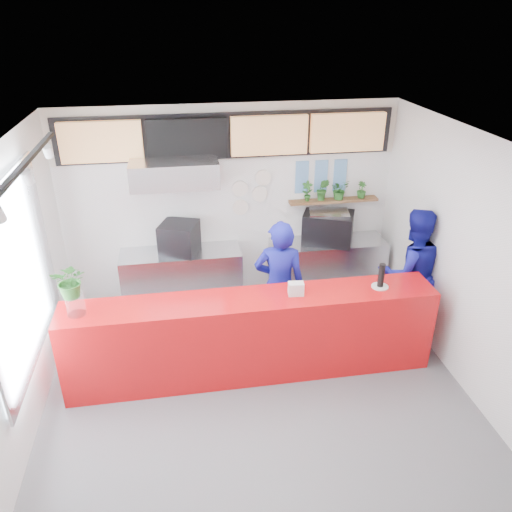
# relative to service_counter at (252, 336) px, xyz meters

# --- Properties ---
(floor) EXTENTS (5.00, 5.00, 0.00)m
(floor) POSITION_rel_service_counter_xyz_m (0.00, -0.40, -0.55)
(floor) COLOR slate
(floor) RESTS_ON ground
(ceiling) EXTENTS (5.00, 5.00, 0.00)m
(ceiling) POSITION_rel_service_counter_xyz_m (0.00, -0.40, 2.45)
(ceiling) COLOR silver
(wall_back) EXTENTS (5.00, 0.00, 5.00)m
(wall_back) POSITION_rel_service_counter_xyz_m (0.00, 2.10, 0.95)
(wall_back) COLOR white
(wall_back) RESTS_ON ground
(wall_left) EXTENTS (0.00, 5.00, 5.00)m
(wall_left) POSITION_rel_service_counter_xyz_m (-2.50, -0.40, 0.95)
(wall_left) COLOR white
(wall_left) RESTS_ON ground
(wall_right) EXTENTS (0.00, 5.00, 5.00)m
(wall_right) POSITION_rel_service_counter_xyz_m (2.50, -0.40, 0.95)
(wall_right) COLOR white
(wall_right) RESTS_ON ground
(service_counter) EXTENTS (4.50, 0.60, 1.10)m
(service_counter) POSITION_rel_service_counter_xyz_m (0.00, 0.00, 0.00)
(service_counter) COLOR red
(service_counter) RESTS_ON ground
(cream_band) EXTENTS (5.00, 0.02, 0.80)m
(cream_band) POSITION_rel_service_counter_xyz_m (0.00, 2.09, 2.05)
(cream_band) COLOR beige
(cream_band) RESTS_ON wall_back
(prep_bench) EXTENTS (1.80, 0.60, 0.90)m
(prep_bench) POSITION_rel_service_counter_xyz_m (-0.80, 1.80, -0.10)
(prep_bench) COLOR #B2B5BA
(prep_bench) RESTS_ON ground
(panini_oven) EXTENTS (0.65, 0.65, 0.46)m
(panini_oven) POSITION_rel_service_counter_xyz_m (-0.80, 1.80, 0.58)
(panini_oven) COLOR black
(panini_oven) RESTS_ON prep_bench
(extraction_hood) EXTENTS (1.20, 0.70, 0.35)m
(extraction_hood) POSITION_rel_service_counter_xyz_m (-0.80, 1.75, 1.60)
(extraction_hood) COLOR #B2B5BA
(extraction_hood) RESTS_ON ceiling
(hood_lip) EXTENTS (1.20, 0.69, 0.31)m
(hood_lip) POSITION_rel_service_counter_xyz_m (-0.80, 1.75, 1.40)
(hood_lip) COLOR #B2B5BA
(hood_lip) RESTS_ON ceiling
(right_bench) EXTENTS (1.80, 0.60, 0.90)m
(right_bench) POSITION_rel_service_counter_xyz_m (1.50, 1.80, -0.10)
(right_bench) COLOR #B2B5BA
(right_bench) RESTS_ON ground
(espresso_machine) EXTENTS (0.89, 0.78, 0.48)m
(espresso_machine) POSITION_rel_service_counter_xyz_m (1.48, 1.80, 0.59)
(espresso_machine) COLOR black
(espresso_machine) RESTS_ON right_bench
(espresso_tray) EXTENTS (0.67, 0.53, 0.05)m
(espresso_tray) POSITION_rel_service_counter_xyz_m (1.48, 1.80, 0.83)
(espresso_tray) COLOR #A0A2A7
(espresso_tray) RESTS_ON espresso_machine
(herb_shelf) EXTENTS (1.40, 0.18, 0.04)m
(herb_shelf) POSITION_rel_service_counter_xyz_m (1.60, 2.00, 0.95)
(herb_shelf) COLOR brown
(herb_shelf) RESTS_ON wall_back
(menu_board_far_left) EXTENTS (1.10, 0.10, 0.55)m
(menu_board_far_left) POSITION_rel_service_counter_xyz_m (-1.75, 1.98, 2.00)
(menu_board_far_left) COLOR tan
(menu_board_far_left) RESTS_ON wall_back
(menu_board_mid_left) EXTENTS (1.10, 0.10, 0.55)m
(menu_board_mid_left) POSITION_rel_service_counter_xyz_m (-0.59, 1.98, 2.00)
(menu_board_mid_left) COLOR black
(menu_board_mid_left) RESTS_ON wall_back
(menu_board_mid_right) EXTENTS (1.10, 0.10, 0.55)m
(menu_board_mid_right) POSITION_rel_service_counter_xyz_m (0.57, 1.98, 2.00)
(menu_board_mid_right) COLOR tan
(menu_board_mid_right) RESTS_ON wall_back
(menu_board_far_right) EXTENTS (1.10, 0.10, 0.55)m
(menu_board_far_right) POSITION_rel_service_counter_xyz_m (1.73, 1.98, 2.00)
(menu_board_far_right) COLOR tan
(menu_board_far_right) RESTS_ON wall_back
(soffit) EXTENTS (4.80, 0.04, 0.65)m
(soffit) POSITION_rel_service_counter_xyz_m (0.00, 2.06, 2.00)
(soffit) COLOR black
(soffit) RESTS_ON wall_back
(window_pane) EXTENTS (0.04, 2.20, 1.90)m
(window_pane) POSITION_rel_service_counter_xyz_m (-2.47, -0.10, 1.15)
(window_pane) COLOR silver
(window_pane) RESTS_ON wall_left
(window_frame) EXTENTS (0.03, 2.30, 2.00)m
(window_frame) POSITION_rel_service_counter_xyz_m (-2.45, -0.10, 1.15)
(window_frame) COLOR #B2B5BA
(window_frame) RESTS_ON wall_left
(track_rail) EXTENTS (0.05, 2.40, 0.04)m
(track_rail) POSITION_rel_service_counter_xyz_m (-2.10, -0.40, 2.39)
(track_rail) COLOR black
(track_rail) RESTS_ON ceiling
(dec_plate_a) EXTENTS (0.24, 0.03, 0.24)m
(dec_plate_a) POSITION_rel_service_counter_xyz_m (0.15, 2.07, 1.20)
(dec_plate_a) COLOR silver
(dec_plate_a) RESTS_ON wall_back
(dec_plate_b) EXTENTS (0.24, 0.03, 0.24)m
(dec_plate_b) POSITION_rel_service_counter_xyz_m (0.45, 2.07, 1.10)
(dec_plate_b) COLOR silver
(dec_plate_b) RESTS_ON wall_back
(dec_plate_c) EXTENTS (0.24, 0.03, 0.24)m
(dec_plate_c) POSITION_rel_service_counter_xyz_m (0.15, 2.07, 0.90)
(dec_plate_c) COLOR silver
(dec_plate_c) RESTS_ON wall_back
(dec_plate_d) EXTENTS (0.24, 0.03, 0.24)m
(dec_plate_d) POSITION_rel_service_counter_xyz_m (0.50, 2.07, 1.35)
(dec_plate_d) COLOR silver
(dec_plate_d) RESTS_ON wall_back
(photo_frame_a) EXTENTS (0.20, 0.02, 0.25)m
(photo_frame_a) POSITION_rel_service_counter_xyz_m (1.10, 2.08, 1.45)
(photo_frame_a) COLOR #598CBF
(photo_frame_a) RESTS_ON wall_back
(photo_frame_b) EXTENTS (0.20, 0.02, 0.25)m
(photo_frame_b) POSITION_rel_service_counter_xyz_m (1.40, 2.08, 1.45)
(photo_frame_b) COLOR #598CBF
(photo_frame_b) RESTS_ON wall_back
(photo_frame_c) EXTENTS (0.20, 0.02, 0.25)m
(photo_frame_c) POSITION_rel_service_counter_xyz_m (1.70, 2.08, 1.45)
(photo_frame_c) COLOR #598CBF
(photo_frame_c) RESTS_ON wall_back
(photo_frame_d) EXTENTS (0.20, 0.02, 0.25)m
(photo_frame_d) POSITION_rel_service_counter_xyz_m (1.10, 2.08, 1.20)
(photo_frame_d) COLOR #598CBF
(photo_frame_d) RESTS_ON wall_back
(photo_frame_e) EXTENTS (0.20, 0.02, 0.25)m
(photo_frame_e) POSITION_rel_service_counter_xyz_m (1.40, 2.08, 1.20)
(photo_frame_e) COLOR #598CBF
(photo_frame_e) RESTS_ON wall_back
(photo_frame_f) EXTENTS (0.20, 0.02, 0.25)m
(photo_frame_f) POSITION_rel_service_counter_xyz_m (1.70, 2.08, 1.20)
(photo_frame_f) COLOR #598CBF
(photo_frame_f) RESTS_ON wall_back
(staff_center) EXTENTS (0.74, 0.57, 1.82)m
(staff_center) POSITION_rel_service_counter_xyz_m (0.45, 0.56, 0.36)
(staff_center) COLOR navy
(staff_center) RESTS_ON ground
(staff_right) EXTENTS (0.94, 0.75, 1.87)m
(staff_right) POSITION_rel_service_counter_xyz_m (2.28, 0.56, 0.38)
(staff_right) COLOR navy
(staff_right) RESTS_ON ground
(herb_a) EXTENTS (0.19, 0.15, 0.31)m
(herb_a) POSITION_rel_service_counter_xyz_m (1.17, 2.00, 1.13)
(herb_a) COLOR #255B20
(herb_a) RESTS_ON herb_shelf
(herb_b) EXTENTS (0.24, 0.22, 0.34)m
(herb_b) POSITION_rel_service_counter_xyz_m (1.42, 2.00, 1.14)
(herb_b) COLOR #255B20
(herb_b) RESTS_ON herb_shelf
(herb_c) EXTENTS (0.34, 0.31, 0.31)m
(herb_c) POSITION_rel_service_counter_xyz_m (1.68, 2.00, 1.12)
(herb_c) COLOR #255B20
(herb_c) RESTS_ON herb_shelf
(herb_d) EXTENTS (0.18, 0.17, 0.26)m
(herb_d) POSITION_rel_service_counter_xyz_m (2.04, 2.00, 1.10)
(herb_d) COLOR #255B20
(herb_d) RESTS_ON herb_shelf
(glass_vase) EXTENTS (0.27, 0.27, 0.25)m
(glass_vase) POSITION_rel_service_counter_xyz_m (-1.99, -0.02, 0.68)
(glass_vase) COLOR silver
(glass_vase) RESTS_ON service_counter
(basil_vase) EXTENTS (0.42, 0.38, 0.42)m
(basil_vase) POSITION_rel_service_counter_xyz_m (-1.99, -0.02, 0.98)
(basil_vase) COLOR #255B20
(basil_vase) RESTS_ON glass_vase
(napkin_holder) EXTENTS (0.19, 0.13, 0.16)m
(napkin_holder) POSITION_rel_service_counter_xyz_m (0.53, -0.01, 0.63)
(napkin_holder) COLOR silver
(napkin_holder) RESTS_ON service_counter
(white_plate) EXTENTS (0.23, 0.23, 0.02)m
(white_plate) POSITION_rel_service_counter_xyz_m (1.60, -0.01, 0.56)
(white_plate) COLOR silver
(white_plate) RESTS_ON service_counter
(pepper_mill) EXTENTS (0.09, 0.09, 0.30)m
(pepper_mill) POSITION_rel_service_counter_xyz_m (1.60, -0.01, 0.72)
(pepper_mill) COLOR black
(pepper_mill) RESTS_ON white_plate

